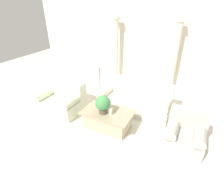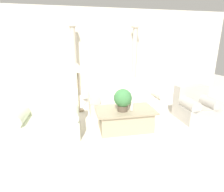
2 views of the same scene
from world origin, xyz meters
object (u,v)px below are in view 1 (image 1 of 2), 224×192
Objects in this scene: sofa_long at (135,99)px; floor_lamp at (99,65)px; loveseat at (62,99)px; coffee_table at (107,119)px; armchair at (185,133)px; potted_plant at (103,104)px.

floor_lamp reaches higher than sofa_long.
loveseat is 1.72m from coffee_table.
loveseat is 1.54× the size of armchair.
potted_plant is 0.36× the size of floor_lamp.
coffee_table is at bearing 44.01° from potted_plant.
armchair is at bearing 6.57° from coffee_table.
loveseat is 3.67m from armchair.
coffee_table is at bearing -173.43° from armchair.
floor_lamp is (-1.03, 1.38, 0.96)m from coffee_table.
armchair is (2.99, -1.16, -0.84)m from floor_lamp.
armchair is (2.04, 0.30, -0.40)m from potted_plant.
floor_lamp is (-0.95, 1.46, 0.44)m from potted_plant.
loveseat is 1.70m from potted_plant.
sofa_long is at bearing 148.04° from armchair.
sofa_long is 1.64× the size of coffee_table.
potted_plant reaches higher than coffee_table.
loveseat is at bearing 171.26° from potted_plant.
armchair is at bearing 8.45° from potted_plant.
floor_lamp is at bearing 158.82° from armchair.
loveseat is 2.65× the size of potted_plant.
loveseat is at bearing -179.18° from armchair.
loveseat is at bearing -152.77° from sofa_long.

